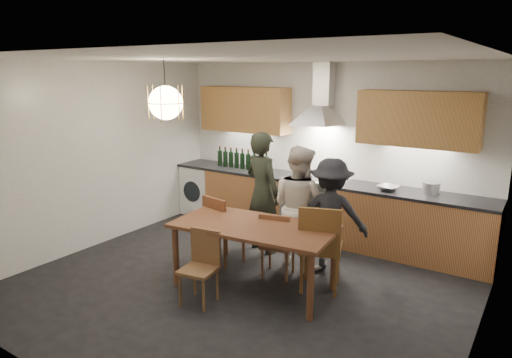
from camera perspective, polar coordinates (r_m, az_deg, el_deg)
The scene contains 17 objects.
ground at distance 5.56m, azimuth -1.89°, elevation -13.01°, with size 5.00×5.00×0.00m, color black.
room_shell at distance 5.04m, azimuth -2.04°, elevation 4.67°, with size 5.02×4.52×2.61m.
counter_run at distance 6.95m, azimuth 7.57°, elevation -3.64°, with size 5.00×0.62×0.90m.
range_stove at distance 6.96m, azimuth 7.37°, elevation -3.68°, with size 0.90×0.60×0.92m.
wall_fixtures at distance 6.80m, azimuth 8.18°, elevation 8.19°, with size 4.30×0.54×1.10m.
pendant_lamp at distance 5.56m, azimuth -11.23°, elevation 9.32°, with size 0.43×0.43×0.70m.
dining_table at distance 5.21m, azimuth -0.24°, elevation -6.65°, with size 1.91×1.10×0.77m.
chair_back_left at distance 5.93m, azimuth -4.47°, elevation -5.82°, with size 0.48×0.48×0.91m.
chair_back_mid at distance 5.53m, azimuth 2.55°, elevation -7.78°, with size 0.45×0.45×0.83m.
chair_back_right at distance 5.20m, azimuth 8.02°, elevation -7.96°, with size 0.59×0.59×1.03m.
chair_front at distance 5.05m, azimuth -6.78°, elevation -10.19°, with size 0.41×0.41×0.80m.
person_left at distance 6.27m, azimuth 0.83°, elevation -1.70°, with size 0.61×0.40×1.68m, color black.
person_mid at distance 5.85m, azimuth 5.39°, elevation -3.41°, with size 0.76×0.59×1.57m, color beige.
person_right at distance 5.77m, azimuth 9.31°, elevation -4.47°, with size 0.93×0.53×1.44m, color black.
mixing_bowl at distance 6.39m, azimuth 16.18°, elevation -1.08°, with size 0.28×0.28×0.07m, color #B3B2B6.
stock_pot at distance 6.36m, azimuth 21.05°, elevation -1.13°, with size 0.22×0.22×0.15m, color #BABABE.
wine_bottles at distance 7.49m, azimuth -1.72°, elevation 2.54°, with size 1.01×0.08×0.33m.
Camera 1 is at (2.89, -4.06, 2.46)m, focal length 32.00 mm.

